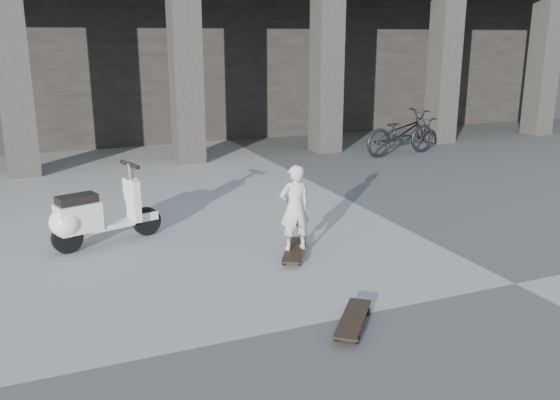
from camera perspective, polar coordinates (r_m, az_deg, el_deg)
name	(u,v)px	position (r m, az deg, el deg)	size (l,w,h in m)	color
ground	(515,284)	(7.65, 21.69, -7.50)	(90.00, 90.00, 0.00)	#454442
colonnade	(199,30)	(19.39, -7.78, 15.88)	(28.00, 8.82, 6.00)	black
longboard	(294,250)	(7.96, 1.40, -4.85)	(0.70, 0.98, 0.10)	black
skateboard_spare	(353,319)	(6.14, 7.04, -11.34)	(0.76, 0.85, 0.11)	black
child	(295,208)	(7.77, 1.43, -0.74)	(0.42, 0.27, 1.15)	beige
scooter	(88,217)	(8.56, -17.98, -1.57)	(1.57, 0.76, 1.12)	black
bicycle	(401,133)	(15.00, 11.57, 6.36)	(0.73, 2.10, 1.10)	black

